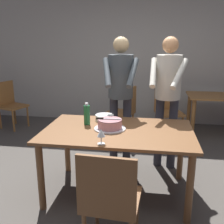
# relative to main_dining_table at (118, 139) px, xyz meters

# --- Properties ---
(ground_plane) EXTENTS (14.00, 14.00, 0.00)m
(ground_plane) POSITION_rel_main_dining_table_xyz_m (0.00, 0.00, -0.65)
(ground_plane) COLOR #4C4742
(back_wall) EXTENTS (10.00, 0.12, 2.70)m
(back_wall) POSITION_rel_main_dining_table_xyz_m (0.00, 2.81, 0.70)
(back_wall) COLOR #BCB7AD
(back_wall) RESTS_ON ground_plane
(main_dining_table) EXTENTS (1.59, 0.98, 0.75)m
(main_dining_table) POSITION_rel_main_dining_table_xyz_m (0.00, 0.00, 0.00)
(main_dining_table) COLOR brown
(main_dining_table) RESTS_ON ground_plane
(cake_on_platter) EXTENTS (0.34, 0.34, 0.11)m
(cake_on_platter) POSITION_rel_main_dining_table_xyz_m (-0.09, 0.01, 0.15)
(cake_on_platter) COLOR silver
(cake_on_platter) RESTS_ON main_dining_table
(cake_knife) EXTENTS (0.27, 0.03, 0.02)m
(cake_knife) POSITION_rel_main_dining_table_xyz_m (-0.16, 0.01, 0.22)
(cake_knife) COLOR silver
(cake_knife) RESTS_ON cake_on_platter
(plate_stack) EXTENTS (0.22, 0.22, 0.07)m
(plate_stack) POSITION_rel_main_dining_table_xyz_m (-0.20, 0.31, 0.14)
(plate_stack) COLOR white
(plate_stack) RESTS_ON main_dining_table
(wine_glass_near) EXTENTS (0.08, 0.08, 0.14)m
(wine_glass_near) POSITION_rel_main_dining_table_xyz_m (-0.10, -0.41, 0.20)
(wine_glass_near) COLOR silver
(wine_glass_near) RESTS_ON main_dining_table
(water_bottle) EXTENTS (0.07, 0.07, 0.25)m
(water_bottle) POSITION_rel_main_dining_table_xyz_m (-0.37, 0.14, 0.22)
(water_bottle) COLOR #1E6B38
(water_bottle) RESTS_ON main_dining_table
(person_cutting_cake) EXTENTS (0.47, 0.56, 1.72)m
(person_cutting_cake) POSITION_rel_main_dining_table_xyz_m (-0.06, 0.70, 0.43)
(person_cutting_cake) COLOR #2D2D38
(person_cutting_cake) RESTS_ON ground_plane
(person_standing_beside) EXTENTS (0.46, 0.58, 1.72)m
(person_standing_beside) POSITION_rel_main_dining_table_xyz_m (0.54, 0.73, 0.43)
(person_standing_beside) COLOR #2D2D38
(person_standing_beside) RESTS_ON ground_plane
(chair_near_side) EXTENTS (0.47, 0.47, 0.90)m
(chair_near_side) POSITION_rel_main_dining_table_xyz_m (0.05, -0.87, -0.16)
(chair_near_side) COLOR brown
(chair_near_side) RESTS_ON ground_plane
(background_table) EXTENTS (1.00, 0.70, 0.74)m
(background_table) POSITION_rel_main_dining_table_xyz_m (1.49, 2.11, -0.07)
(background_table) COLOR #9E6633
(background_table) RESTS_ON ground_plane
(background_chair_0) EXTENTS (0.54, 0.54, 0.90)m
(background_chair_0) POSITION_rel_main_dining_table_xyz_m (0.64, 2.01, -0.16)
(background_chair_0) COLOR #9E6633
(background_chair_0) RESTS_ON ground_plane
(background_chair_1) EXTENTS (0.56, 0.56, 0.90)m
(background_chair_1) POSITION_rel_main_dining_table_xyz_m (-2.39, 1.99, -0.16)
(background_chair_1) COLOR #9E6633
(background_chair_1) RESTS_ON ground_plane
(background_chair_2) EXTENTS (0.55, 0.55, 0.90)m
(background_chair_2) POSITION_rel_main_dining_table_xyz_m (-0.13, 1.79, -0.16)
(background_chair_2) COLOR #9E6633
(background_chair_2) RESTS_ON ground_plane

